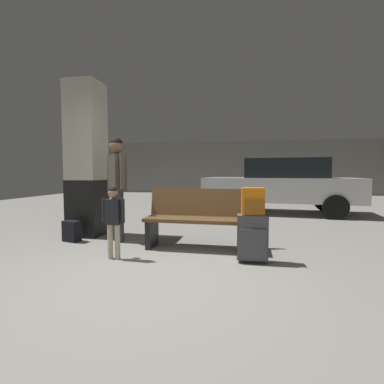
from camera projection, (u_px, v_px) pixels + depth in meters
name	position (u px, v px, depth m)	size (l,w,h in m)	color
ground_plane	(207.00, 222.00, 6.93)	(18.00, 18.00, 0.10)	gray
garage_back_wall	(231.00, 168.00, 15.50)	(18.00, 0.12, 2.80)	slate
structural_pillar	(87.00, 160.00, 5.16)	(0.57, 0.57, 2.73)	black
bench	(199.00, 219.00, 4.30)	(1.60, 0.53, 0.89)	brown
suitcase	(252.00, 237.00, 3.62)	(0.39, 0.24, 0.60)	#4C4C51
backpack_bright	(253.00, 202.00, 3.59)	(0.29, 0.21, 0.34)	orange
child	(113.00, 215.00, 3.74)	(0.32, 0.20, 0.95)	beige
adult	(117.00, 178.00, 4.71)	(0.46, 0.42, 1.70)	#38383D
backpack_dark_floor	(72.00, 231.00, 4.74)	(0.31, 0.25, 0.34)	black
parked_car_near	(281.00, 184.00, 8.04)	(4.23, 2.06, 1.51)	silver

